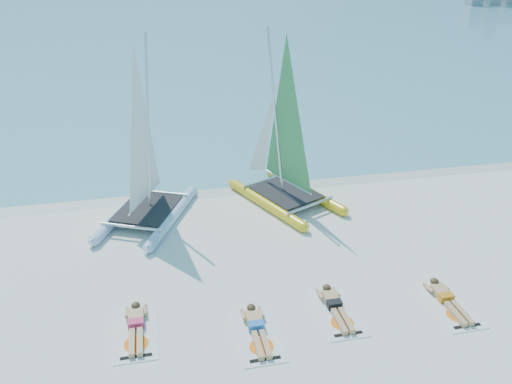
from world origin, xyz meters
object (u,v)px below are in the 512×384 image
Objects in this scene: catamaran_yellow at (279,148)px; towel_b at (258,336)px; sunbather_c at (335,305)px; catamaran_blue at (144,167)px; towel_d at (450,306)px; sunbather_b at (256,327)px; towel_c at (337,314)px; sunbather_d at (447,298)px; sunbather_a at (136,325)px; towel_a at (136,334)px.

catamaran_yellow is 7.52m from towel_b.
catamaran_blue is at bearing 127.63° from sunbather_c.
towel_d is (2.88, -0.52, -0.11)m from sunbather_c.
towel_c is at bearing 5.16° from sunbather_b.
catamaran_blue is at bearing 126.73° from towel_c.
sunbather_d is (2.88, -0.13, 0.11)m from towel_c.
sunbather_d reaches higher than towel_b.
towel_a is at bearing -90.00° from sunbather_a.
towel_a is 4.87m from towel_c.
towel_d is (7.74, -0.61, 0.00)m from towel_a.
towel_d is (7.36, -6.32, -1.79)m from catamaran_blue.
catamaran_yellow is 8.07m from sunbather_a.
towel_a is 1.07× the size of sunbather_a.
sunbather_b reaches higher than towel_d.
towel_b is (-2.22, -6.93, -1.90)m from catamaran_yellow.
towel_b is 0.22m from sunbather_b.
sunbather_b and sunbather_c have the same top height.
towel_a is at bearing 176.92° from sunbather_d.
sunbather_b is (2.40, -6.19, -1.68)m from catamaran_blue.
towel_a is 1.07× the size of sunbather_c.
catamaran_blue is at bearing 86.14° from towel_a.
catamaran_yellow is 3.28× the size of towel_c.
towel_d is (4.96, 0.06, 0.00)m from towel_b.
towel_a is at bearing 178.90° from sunbather_c.
catamaran_yellow reaches higher than towel_d.
towel_c is (2.08, 0.38, 0.00)m from towel_b.
catamaran_blue is 6.84m from sunbather_b.
sunbather_a reaches higher than towel_c.
catamaran_yellow is at bearing 88.78° from towel_c.
sunbather_a is 2.86m from sunbather_b.
towel_d is at bearing -90.00° from sunbather_d.
sunbather_b is 4.97m from towel_d.
sunbather_a is (-0.39, -5.52, -1.68)m from catamaran_blue.
sunbather_a reaches higher than towel_b.
catamaran_yellow is at bearing 72.24° from towel_b.
sunbather_a is at bearing 162.87° from towel_b.
sunbather_a reaches higher than towel_d.
catamaran_yellow reaches higher than sunbather_a.
sunbather_c is (4.86, -0.09, 0.11)m from towel_a.
towel_d is at bearing -4.50° from towel_a.
sunbather_d is at bearing 90.00° from towel_d.
sunbather_b is 2.09m from towel_c.
sunbather_a is at bearing 174.39° from towel_c.
sunbather_b is (2.78, -0.47, 0.11)m from towel_a.
sunbather_c is at bearing 90.00° from towel_c.
sunbather_c is 1.00× the size of sunbather_d.
catamaran_blue is 3.50× the size of sunbather_a.
towel_b is 2.12m from towel_c.
sunbather_b is at bearing 178.43° from towel_d.
sunbather_b is 4.96m from sunbather_d.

